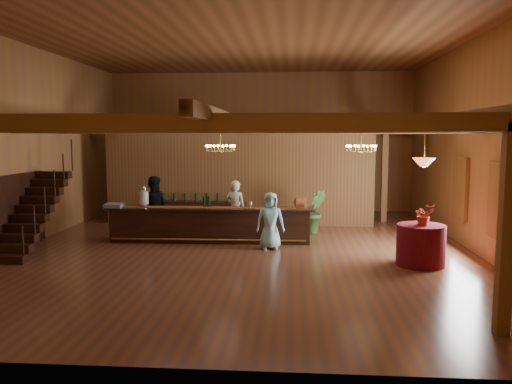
# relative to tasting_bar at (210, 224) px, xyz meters

# --- Properties ---
(floor) EXTENTS (14.00, 14.00, 0.00)m
(floor) POSITION_rel_tasting_bar_xyz_m (1.02, -0.73, -0.50)
(floor) COLOR brown
(floor) RESTS_ON ground
(ceiling) EXTENTS (14.00, 14.00, 0.00)m
(ceiling) POSITION_rel_tasting_bar_xyz_m (1.02, -0.73, 5.00)
(ceiling) COLOR brown
(ceiling) RESTS_ON wall_back
(wall_back) EXTENTS (12.00, 0.10, 5.50)m
(wall_back) POSITION_rel_tasting_bar_xyz_m (1.02, 6.27, 2.25)
(wall_back) COLOR olive
(wall_back) RESTS_ON floor
(wall_front) EXTENTS (12.00, 0.10, 5.50)m
(wall_front) POSITION_rel_tasting_bar_xyz_m (1.02, -7.73, 2.25)
(wall_front) COLOR olive
(wall_front) RESTS_ON floor
(wall_left) EXTENTS (0.10, 14.00, 5.50)m
(wall_left) POSITION_rel_tasting_bar_xyz_m (-4.98, -0.73, 2.25)
(wall_left) COLOR olive
(wall_left) RESTS_ON floor
(wall_right) EXTENTS (0.10, 14.00, 5.50)m
(wall_right) POSITION_rel_tasting_bar_xyz_m (7.02, -0.73, 2.25)
(wall_right) COLOR olive
(wall_right) RESTS_ON floor
(beam_grid) EXTENTS (11.90, 13.90, 0.39)m
(beam_grid) POSITION_rel_tasting_bar_xyz_m (1.02, -0.22, 2.74)
(beam_grid) COLOR brown
(beam_grid) RESTS_ON wall_left
(support_posts) EXTENTS (9.20, 10.20, 3.20)m
(support_posts) POSITION_rel_tasting_bar_xyz_m (1.02, -1.23, 1.10)
(support_posts) COLOR brown
(support_posts) RESTS_ON floor
(partition_wall) EXTENTS (9.00, 0.18, 3.10)m
(partition_wall) POSITION_rel_tasting_bar_xyz_m (0.52, 2.77, 1.05)
(partition_wall) COLOR brown
(partition_wall) RESTS_ON floor
(window_right_front) EXTENTS (0.12, 1.05, 1.75)m
(window_right_front) POSITION_rel_tasting_bar_xyz_m (6.97, -2.33, 1.05)
(window_right_front) COLOR white
(window_right_front) RESTS_ON wall_right
(window_right_back) EXTENTS (0.12, 1.05, 1.75)m
(window_right_back) POSITION_rel_tasting_bar_xyz_m (6.97, 0.27, 1.05)
(window_right_back) COLOR white
(window_right_back) RESTS_ON wall_right
(staircase) EXTENTS (1.00, 2.80, 2.00)m
(staircase) POSITION_rel_tasting_bar_xyz_m (-4.43, -1.47, 0.50)
(staircase) COLOR #33170E
(staircase) RESTS_ON floor
(backroom_boxes) EXTENTS (4.10, 0.60, 1.10)m
(backroom_boxes) POSITION_rel_tasting_bar_xyz_m (0.72, 4.77, 0.03)
(backroom_boxes) COLOR #33170E
(backroom_boxes) RESTS_ON floor
(tasting_bar) EXTENTS (5.91, 0.85, 0.99)m
(tasting_bar) POSITION_rel_tasting_bar_xyz_m (0.00, 0.00, 0.00)
(tasting_bar) COLOR #33170E
(tasting_bar) RESTS_ON floor
(beverage_dispenser) EXTENTS (0.26, 0.26, 0.60)m
(beverage_dispenser) POSITION_rel_tasting_bar_xyz_m (-1.89, 0.02, 0.77)
(beverage_dispenser) COLOR silver
(beverage_dispenser) RESTS_ON tasting_bar
(glass_rack_tray) EXTENTS (0.50, 0.50, 0.10)m
(glass_rack_tray) POSITION_rel_tasting_bar_xyz_m (-2.72, -0.09, 0.53)
(glass_rack_tray) COLOR gray
(glass_rack_tray) RESTS_ON tasting_bar
(raffle_drum) EXTENTS (0.34, 0.24, 0.30)m
(raffle_drum) POSITION_rel_tasting_bar_xyz_m (2.55, -0.01, 0.66)
(raffle_drum) COLOR #A45B32
(raffle_drum) RESTS_ON tasting_bar
(bar_bottle_0) EXTENTS (0.07, 0.07, 0.30)m
(bar_bottle_0) POSITION_rel_tasting_bar_xyz_m (-0.17, 0.11, 0.63)
(bar_bottle_0) COLOR black
(bar_bottle_0) RESTS_ON tasting_bar
(bar_bottle_1) EXTENTS (0.07, 0.07, 0.30)m
(bar_bottle_1) POSITION_rel_tasting_bar_xyz_m (-0.05, 0.11, 0.63)
(bar_bottle_1) COLOR black
(bar_bottle_1) RESTS_ON tasting_bar
(bar_bottle_2) EXTENTS (0.07, 0.07, 0.30)m
(bar_bottle_2) POSITION_rel_tasting_bar_xyz_m (-0.03, 0.11, 0.63)
(bar_bottle_2) COLOR black
(bar_bottle_2) RESTS_ON tasting_bar
(backbar_shelf) EXTENTS (2.98, 0.81, 0.83)m
(backbar_shelf) POSITION_rel_tasting_bar_xyz_m (-0.69, 2.45, -0.08)
(backbar_shelf) COLOR #33170E
(backbar_shelf) RESTS_ON floor
(round_table) EXTENTS (1.10, 1.10, 0.96)m
(round_table) POSITION_rel_tasting_bar_xyz_m (5.31, -2.19, -0.02)
(round_table) COLOR maroon
(round_table) RESTS_ON floor
(chandelier_left) EXTENTS (0.80, 0.80, 0.68)m
(chandelier_left) POSITION_rel_tasting_bar_xyz_m (0.38, -0.39, 2.18)
(chandelier_left) COLOR #B59231
(chandelier_left) RESTS_ON beam_grid
(chandelier_right) EXTENTS (0.80, 0.80, 0.69)m
(chandelier_right) POSITION_rel_tasting_bar_xyz_m (4.17, -0.13, 2.17)
(chandelier_right) COLOR #B59231
(chandelier_right) RESTS_ON beam_grid
(pendant_lamp) EXTENTS (0.52, 0.52, 0.90)m
(pendant_lamp) POSITION_rel_tasting_bar_xyz_m (5.31, -2.19, 1.90)
(pendant_lamp) COLOR #B59231
(pendant_lamp) RESTS_ON beam_grid
(bartender) EXTENTS (0.71, 0.56, 1.70)m
(bartender) POSITION_rel_tasting_bar_xyz_m (0.66, 0.65, 0.35)
(bartender) COLOR silver
(bartender) RESTS_ON floor
(staff_second) EXTENTS (0.91, 0.73, 1.81)m
(staff_second) POSITION_rel_tasting_bar_xyz_m (-1.82, 0.70, 0.40)
(staff_second) COLOR black
(staff_second) RESTS_ON floor
(guest) EXTENTS (0.80, 0.57, 1.52)m
(guest) POSITION_rel_tasting_bar_xyz_m (1.75, -0.77, 0.26)
(guest) COLOR #98DBE5
(guest) RESTS_ON floor
(floor_plant) EXTENTS (0.87, 0.77, 1.36)m
(floor_plant) POSITION_rel_tasting_bar_xyz_m (2.99, 1.53, 0.18)
(floor_plant) COLOR #325822
(floor_plant) RESTS_ON floor
(table_flowers) EXTENTS (0.53, 0.49, 0.50)m
(table_flowers) POSITION_rel_tasting_bar_xyz_m (5.33, -2.30, 0.70)
(table_flowers) COLOR #BA3A22
(table_flowers) RESTS_ON round_table
(table_vase) EXTENTS (0.18, 0.18, 0.33)m
(table_vase) POSITION_rel_tasting_bar_xyz_m (5.39, -2.10, 0.62)
(table_vase) COLOR #B59231
(table_vase) RESTS_ON round_table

